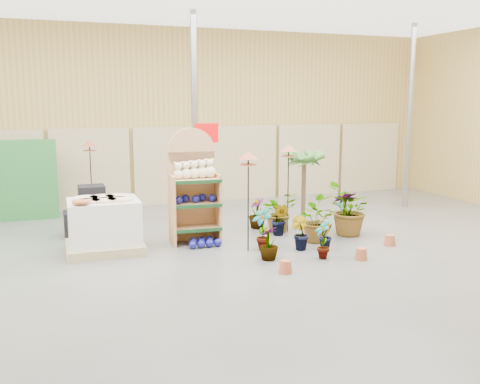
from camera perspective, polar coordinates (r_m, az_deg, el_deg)
The scene contains 25 objects.
room at distance 9.03m, azimuth -0.51°, elevation 6.91°, with size 15.20×12.10×4.70m.
display_shelf at distance 10.12m, azimuth -5.02°, elevation 0.19°, with size 0.94×0.63×2.16m.
teddy_bears at distance 9.98m, azimuth -4.72°, elevation 2.27°, with size 0.80×0.22×0.35m.
gazing_balls_shelf at distance 10.02m, azimuth -4.81°, elevation -0.71°, with size 0.79×0.27×0.15m.
gazing_balls_floor at distance 9.92m, azimuth -3.88°, elevation -5.39°, with size 0.63×0.39×0.15m.
pallet_stack at distance 9.76m, azimuth -14.29°, elevation -3.50°, with size 1.34×1.12×0.98m.
charcoal_planters at distance 11.06m, azimuth -15.96°, elevation -2.35°, with size 0.80×0.50×1.00m.
trellis_stock at distance 12.94m, azimuth -23.31°, elevation 1.11°, with size 2.00×0.30×1.80m, color #256A2F.
offer_sign at distance 11.07m, azimuth -3.60°, elevation 4.06°, with size 0.50×0.08×2.20m.
bird_table_front at distance 9.31m, azimuth 0.89°, elevation 3.60°, with size 0.34×0.34×1.80m.
bird_table_right at distance 10.79m, azimuth 5.21°, elevation 4.41°, with size 0.34×0.34×1.80m.
bird_table_back at distance 12.62m, azimuth -15.76°, elevation 4.76°, with size 0.34×0.34×1.78m.
palm at distance 11.81m, azimuth 6.86°, elevation 3.64°, with size 0.70×0.70×1.67m.
potted_plant_0 at distance 9.63m, azimuth 2.40°, elevation -3.92°, with size 0.41×0.28×0.78m, color #386F2A.
potted_plant_1 at distance 9.71m, azimuth 6.39°, elevation -4.36°, with size 0.34×0.27×0.61m, color #386F2A.
potted_plant_2 at distance 10.25m, azimuth 7.94°, elevation -2.91°, with size 0.78×0.67×0.86m, color #386F2A.
potted_plant_3 at distance 10.97m, azimuth 11.22°, elevation -2.18°, with size 0.48×0.48×0.86m, color #386F2A.
potted_plant_4 at distance 11.45m, azimuth 10.77°, elevation -2.30°, with size 0.32×0.22×0.61m, color #386F2A.
potted_plant_5 at distance 10.66m, azimuth 4.29°, elevation -2.93°, with size 0.36×0.29×0.66m, color #386F2A.
potted_plant_6 at distance 10.98m, azimuth 4.18°, elevation -2.10°, with size 0.74×0.64×0.83m, color #386F2A.
potted_plant_7 at distance 9.05m, azimuth 3.08°, elevation -5.48°, with size 0.32×0.32×0.57m, color #386F2A.
potted_plant_8 at distance 9.20m, azimuth 8.83°, elevation -5.00°, with size 0.36×0.24×0.68m, color #386F2A.
potted_plant_9 at distance 9.78m, azimuth 9.23°, elevation -4.61°, with size 0.28×0.23×0.51m, color #386F2A.
potted_plant_10 at distance 10.78m, azimuth 11.64°, elevation -1.87°, with size 0.95×0.82×1.06m, color #386F2A.
potted_plant_11 at distance 11.24m, azimuth 1.85°, elevation -2.27°, with size 0.36×0.36×0.65m, color #386F2A.
Camera 1 is at (-3.01, -7.59, 2.66)m, focal length 40.00 mm.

